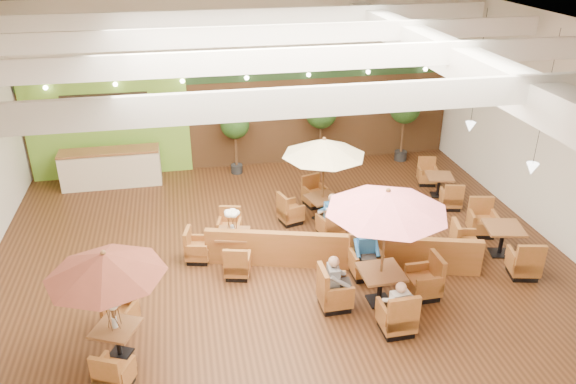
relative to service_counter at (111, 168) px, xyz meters
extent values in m
plane|color=#381E0F|center=(4.40, -5.10, -0.58)|extent=(14.00, 14.00, 0.00)
cube|color=silver|center=(4.40, 0.90, 2.17)|extent=(14.00, 0.04, 5.50)
cube|color=silver|center=(4.40, -11.10, 2.17)|extent=(14.00, 0.04, 5.50)
cube|color=silver|center=(11.40, -5.10, 2.17)|extent=(0.04, 12.00, 5.50)
cube|color=white|center=(4.40, -5.10, 4.92)|extent=(14.00, 12.00, 0.04)
cube|color=brown|center=(4.40, 0.84, 1.02)|extent=(13.90, 0.10, 3.20)
cube|color=#1E3819|center=(4.40, 0.83, 2.47)|extent=(13.90, 0.12, 0.35)
cube|color=#71AA31|center=(0.00, 0.78, 1.02)|extent=(5.00, 0.08, 3.20)
cube|color=black|center=(0.00, 0.70, 1.82)|extent=(2.60, 0.08, 0.70)
cube|color=white|center=(7.90, -5.10, 4.37)|extent=(0.60, 11.00, 0.60)
cube|color=white|center=(4.40, -9.10, 4.57)|extent=(13.60, 0.12, 0.45)
cube|color=white|center=(4.40, -6.40, 4.57)|extent=(13.60, 0.12, 0.45)
cube|color=white|center=(4.40, -3.80, 4.57)|extent=(13.60, 0.12, 0.45)
cube|color=white|center=(4.40, -1.10, 4.57)|extent=(13.60, 0.12, 0.45)
cylinder|color=black|center=(10.20, -6.10, 3.32)|extent=(0.01, 0.01, 3.20)
cone|color=white|center=(10.20, -6.10, 1.72)|extent=(0.28, 0.28, 0.28)
cylinder|color=black|center=(10.20, -3.10, 3.32)|extent=(0.01, 0.01, 3.20)
cone|color=white|center=(10.20, -3.10, 1.72)|extent=(0.28, 0.28, 0.28)
sphere|color=#FFEAC6|center=(-1.60, 0.60, 2.47)|extent=(0.14, 0.14, 0.14)
sphere|color=#FFEAC6|center=(0.40, 0.60, 2.47)|extent=(0.14, 0.14, 0.14)
sphere|color=#FFEAC6|center=(2.40, 0.60, 2.47)|extent=(0.14, 0.14, 0.14)
sphere|color=#FFEAC6|center=(4.40, 0.60, 2.47)|extent=(0.14, 0.14, 0.14)
sphere|color=#FFEAC6|center=(6.40, 0.60, 2.47)|extent=(0.14, 0.14, 0.14)
sphere|color=#FFEAC6|center=(8.40, 0.60, 2.47)|extent=(0.14, 0.14, 0.14)
sphere|color=#FFEAC6|center=(10.40, 0.60, 2.47)|extent=(0.14, 0.14, 0.14)
cube|color=beige|center=(0.00, 0.00, -0.03)|extent=(3.00, 0.70, 1.10)
cube|color=brown|center=(0.00, 0.00, 0.57)|extent=(3.00, 0.75, 0.06)
cube|color=brown|center=(5.73, -5.91, -0.13)|extent=(6.31, 1.98, 0.90)
cube|color=brown|center=(0.75, -7.98, 0.07)|extent=(1.02, 1.02, 0.05)
cylinder|color=black|center=(0.75, -7.98, -0.25)|extent=(0.09, 0.09, 0.59)
cube|color=black|center=(0.75, -7.98, -0.57)|extent=(0.54, 0.54, 0.04)
cube|color=brown|center=(0.75, -8.83, -0.31)|extent=(0.74, 0.74, 0.29)
cube|color=brown|center=(0.84, -9.05, -0.04)|extent=(0.55, 0.31, 0.63)
cube|color=brown|center=(0.51, -8.73, -0.13)|extent=(0.27, 0.48, 0.25)
cube|color=brown|center=(0.98, -8.94, -0.13)|extent=(0.27, 0.48, 0.25)
cube|color=brown|center=(0.75, -7.12, -0.31)|extent=(0.74, 0.74, 0.29)
cube|color=brown|center=(0.65, -6.91, -0.04)|extent=(0.55, 0.31, 0.63)
cube|color=brown|center=(0.98, -7.23, -0.13)|extent=(0.27, 0.48, 0.25)
cube|color=brown|center=(0.51, -7.01, -0.13)|extent=(0.27, 0.48, 0.25)
cube|color=black|center=(0.75, -7.12, -0.52)|extent=(0.66, 0.66, 0.13)
cylinder|color=brown|center=(0.75, -7.98, 0.54)|extent=(0.06, 0.06, 2.25)
cone|color=#58251A|center=(0.75, -7.98, 1.49)|extent=(2.16, 2.16, 0.45)
sphere|color=brown|center=(0.75, -7.98, 1.72)|extent=(0.10, 0.10, 0.10)
cylinder|color=silver|center=(0.75, -7.98, 0.20)|extent=(0.10, 0.10, 0.22)
cube|color=brown|center=(6.19, -7.34, 0.18)|extent=(0.92, 0.92, 0.06)
cylinder|color=black|center=(6.19, -7.34, -0.19)|extent=(0.11, 0.11, 0.70)
cube|color=black|center=(6.19, -7.34, -0.56)|extent=(0.49, 0.49, 0.04)
cube|color=brown|center=(6.19, -8.34, -0.27)|extent=(0.67, 0.67, 0.34)
cube|color=brown|center=(6.18, -8.62, 0.05)|extent=(0.66, 0.12, 0.74)
cube|color=brown|center=(5.88, -8.35, -0.05)|extent=(0.10, 0.58, 0.30)
cube|color=brown|center=(6.49, -8.34, -0.05)|extent=(0.10, 0.58, 0.30)
cube|color=black|center=(6.19, -8.34, -0.51)|extent=(0.59, 0.59, 0.15)
cube|color=brown|center=(6.19, -6.33, -0.27)|extent=(0.67, 0.67, 0.34)
cube|color=brown|center=(6.19, -6.06, 0.05)|extent=(0.66, 0.12, 0.74)
cube|color=brown|center=(6.49, -6.33, -0.05)|extent=(0.10, 0.58, 0.30)
cube|color=brown|center=(5.88, -6.34, -0.05)|extent=(0.10, 0.58, 0.30)
cube|color=black|center=(6.19, -6.33, -0.51)|extent=(0.59, 0.59, 0.15)
cube|color=brown|center=(5.18, -7.34, -0.27)|extent=(0.67, 0.67, 0.34)
cube|color=brown|center=(5.46, -7.34, 0.05)|extent=(0.12, 0.66, 0.74)
cube|color=brown|center=(5.17, -7.03, -0.05)|extent=(0.58, 0.10, 0.30)
cube|color=brown|center=(5.19, -7.64, -0.05)|extent=(0.58, 0.10, 0.30)
cube|color=black|center=(5.18, -7.34, -0.51)|extent=(0.59, 0.59, 0.15)
cube|color=brown|center=(7.19, -7.34, -0.27)|extent=(0.67, 0.67, 0.34)
cube|color=brown|center=(6.92, -7.33, 0.05)|extent=(0.12, 0.66, 0.74)
cube|color=brown|center=(7.20, -7.64, -0.05)|extent=(0.58, 0.10, 0.30)
cube|color=brown|center=(7.19, -7.03, -0.05)|extent=(0.58, 0.10, 0.30)
cube|color=black|center=(7.19, -7.34, -0.51)|extent=(0.59, 0.59, 0.15)
cylinder|color=brown|center=(6.19, -7.34, 0.74)|extent=(0.06, 0.06, 2.65)
cone|color=#DB6975|center=(6.19, -7.34, 1.88)|extent=(2.54, 2.54, 0.45)
sphere|color=brown|center=(6.19, -7.34, 2.11)|extent=(0.10, 0.10, 0.10)
cube|color=brown|center=(5.88, -3.47, 0.09)|extent=(0.99, 0.99, 0.06)
cylinder|color=black|center=(5.88, -3.47, -0.24)|extent=(0.09, 0.09, 0.62)
cube|color=black|center=(5.88, -3.47, -0.56)|extent=(0.52, 0.52, 0.04)
cube|color=brown|center=(5.88, -4.36, -0.30)|extent=(0.72, 0.72, 0.30)
cube|color=brown|center=(5.82, -4.60, -0.02)|extent=(0.58, 0.25, 0.66)
cube|color=brown|center=(5.62, -4.44, -0.11)|extent=(0.22, 0.52, 0.26)
cube|color=brown|center=(6.14, -4.29, -0.11)|extent=(0.22, 0.52, 0.26)
cube|color=black|center=(5.88, -4.36, -0.52)|extent=(0.64, 0.64, 0.13)
cube|color=brown|center=(5.88, -2.58, -0.30)|extent=(0.72, 0.72, 0.30)
cube|color=brown|center=(5.95, -2.35, -0.02)|extent=(0.58, 0.25, 0.66)
cube|color=brown|center=(6.14, -2.51, -0.11)|extent=(0.22, 0.52, 0.26)
cube|color=brown|center=(5.62, -2.66, -0.11)|extent=(0.22, 0.52, 0.26)
cube|color=black|center=(5.88, -2.58, -0.52)|extent=(0.64, 0.64, 0.13)
cube|color=brown|center=(4.99, -3.47, -0.30)|extent=(0.72, 0.72, 0.30)
cube|color=brown|center=(5.23, -3.54, -0.02)|extent=(0.25, 0.58, 0.66)
cube|color=brown|center=(4.92, -3.21, -0.11)|extent=(0.52, 0.22, 0.26)
cube|color=brown|center=(5.07, -3.73, -0.11)|extent=(0.52, 0.22, 0.26)
cube|color=black|center=(4.99, -3.47, -0.52)|extent=(0.64, 0.64, 0.13)
cylinder|color=brown|center=(5.88, -3.47, 0.59)|extent=(0.06, 0.06, 2.34)
cone|color=beige|center=(5.88, -3.47, 1.58)|extent=(2.25, 2.25, 0.45)
sphere|color=brown|center=(5.88, -3.47, 1.81)|extent=(0.10, 0.10, 0.10)
cube|color=brown|center=(3.27, -4.93, 0.07)|extent=(0.93, 0.93, 0.05)
cylinder|color=black|center=(3.27, -4.93, -0.25)|extent=(0.09, 0.09, 0.60)
cube|color=black|center=(3.27, -4.93, -0.57)|extent=(0.49, 0.49, 0.04)
cube|color=brown|center=(3.27, -5.79, -0.31)|extent=(0.68, 0.68, 0.29)
cube|color=brown|center=(3.32, -6.01, -0.04)|extent=(0.57, 0.22, 0.63)
cube|color=brown|center=(3.01, -5.72, -0.13)|extent=(0.19, 0.50, 0.25)
cube|color=brown|center=(3.52, -5.85, -0.13)|extent=(0.19, 0.50, 0.25)
cube|color=black|center=(3.27, -5.79, -0.52)|extent=(0.60, 0.60, 0.13)
cube|color=brown|center=(3.27, -4.07, -0.31)|extent=(0.68, 0.68, 0.29)
cube|color=brown|center=(3.21, -3.84, -0.04)|extent=(0.57, 0.22, 0.63)
cube|color=brown|center=(3.52, -4.13, -0.13)|extent=(0.19, 0.50, 0.25)
cube|color=brown|center=(3.01, -4.00, -0.13)|extent=(0.19, 0.50, 0.25)
cube|color=black|center=(3.27, -4.07, -0.52)|extent=(0.60, 0.60, 0.13)
cube|color=brown|center=(2.41, -4.93, -0.31)|extent=(0.68, 0.68, 0.29)
cube|color=brown|center=(2.64, -4.87, -0.04)|extent=(0.22, 0.57, 0.63)
cube|color=brown|center=(2.47, -4.67, -0.13)|extent=(0.50, 0.19, 0.25)
cube|color=brown|center=(2.34, -5.18, -0.13)|extent=(0.50, 0.19, 0.25)
cube|color=black|center=(2.41, -4.93, -0.52)|extent=(0.60, 0.60, 0.13)
cylinder|color=silver|center=(3.27, -4.93, 0.21)|extent=(0.10, 0.10, 0.22)
cube|color=brown|center=(9.80, -6.06, 0.16)|extent=(1.05, 1.05, 0.06)
cylinder|color=black|center=(9.80, -6.06, -0.20)|extent=(0.10, 0.10, 0.68)
cube|color=black|center=(9.80, -6.06, -0.56)|extent=(0.56, 0.56, 0.04)
cube|color=brown|center=(9.80, -7.05, -0.27)|extent=(0.77, 0.77, 0.33)
cube|color=brown|center=(9.86, -7.31, 0.04)|extent=(0.65, 0.24, 0.72)
cube|color=brown|center=(9.51, -6.98, -0.07)|extent=(0.21, 0.57, 0.29)
cube|color=brown|center=(10.09, -7.11, -0.07)|extent=(0.21, 0.57, 0.29)
cube|color=black|center=(9.80, -7.05, -0.51)|extent=(0.68, 0.68, 0.14)
cube|color=brown|center=(9.80, -5.08, -0.27)|extent=(0.77, 0.77, 0.33)
cube|color=brown|center=(9.74, -4.82, 0.04)|extent=(0.65, 0.24, 0.72)
cube|color=brown|center=(10.09, -5.15, -0.07)|extent=(0.21, 0.57, 0.29)
cube|color=brown|center=(9.51, -5.02, -0.07)|extent=(0.21, 0.57, 0.29)
cube|color=black|center=(9.80, -5.08, -0.51)|extent=(0.68, 0.68, 0.14)
cube|color=brown|center=(8.82, -6.06, -0.27)|extent=(0.77, 0.77, 0.33)
cube|color=brown|center=(9.08, -6.00, 0.04)|extent=(0.24, 0.65, 0.72)
cube|color=brown|center=(8.88, -5.77, -0.07)|extent=(0.57, 0.21, 0.29)
cube|color=brown|center=(8.75, -6.36, -0.07)|extent=(0.57, 0.21, 0.29)
cube|color=black|center=(8.82, -6.06, -0.51)|extent=(0.68, 0.68, 0.14)
cube|color=brown|center=(9.70, -2.68, 0.06)|extent=(0.91, 0.91, 0.05)
cylinder|color=black|center=(9.70, -2.68, -0.25)|extent=(0.09, 0.09, 0.59)
cube|color=black|center=(9.70, -2.68, -0.57)|extent=(0.48, 0.48, 0.04)
cube|color=brown|center=(9.70, -3.52, -0.32)|extent=(0.67, 0.67, 0.28)
cube|color=brown|center=(9.75, -3.75, -0.05)|extent=(0.56, 0.22, 0.62)
cube|color=brown|center=(9.45, -3.46, -0.14)|extent=(0.18, 0.49, 0.25)
cube|color=brown|center=(9.95, -3.59, -0.14)|extent=(0.18, 0.49, 0.25)
cube|color=black|center=(9.70, -3.52, -0.52)|extent=(0.59, 0.59, 0.12)
cube|color=brown|center=(9.70, -1.84, -0.32)|extent=(0.67, 0.67, 0.28)
cube|color=brown|center=(9.64, -1.61, -0.05)|extent=(0.56, 0.22, 0.62)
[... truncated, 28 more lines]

